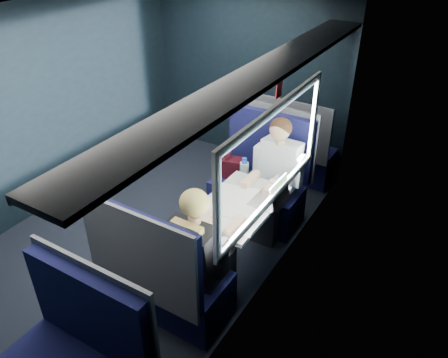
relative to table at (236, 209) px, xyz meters
The scene contains 12 objects.
ground 1.23m from the table, behind, with size 2.80×4.20×0.01m, color black.
room_shell 1.30m from the table, behind, with size 3.00×4.40×2.40m.
table is the anchor object (origin of this frame).
seat_bay_near 0.92m from the table, 102.73° to the left, with size 1.07×0.62×1.26m.
seat_bay_far 0.93m from the table, 101.78° to the right, with size 1.04×0.62×1.26m.
seat_row_front 1.82m from the table, 95.80° to the left, with size 1.04×0.51×1.16m.
man 0.70m from the table, 84.48° to the left, with size 0.53×0.56×1.32m.
woman 0.71m from the table, 84.55° to the right, with size 0.53×0.56×1.32m.
papers 0.12m from the table, 76.52° to the right, with size 0.51×0.74×0.01m, color white.
laptop 0.36m from the table, 30.18° to the left, with size 0.26×0.34×0.25m.
bottle_small 0.46m from the table, 51.16° to the left, with size 0.06×0.06×0.20m.
cup 0.45m from the table, 65.74° to the left, with size 0.07×0.07×0.09m, color white.
Camera 1 is at (2.64, -2.89, 3.04)m, focal length 35.00 mm.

